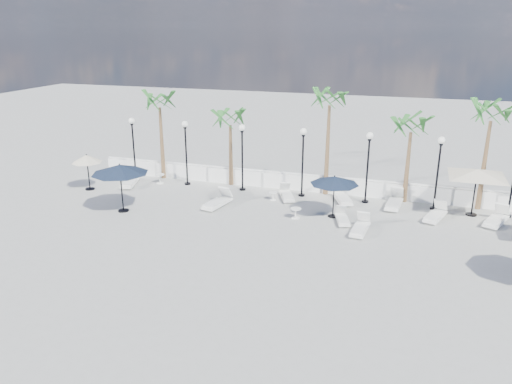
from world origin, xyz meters
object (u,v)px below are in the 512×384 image
(parasol_navy_left, at_px, (120,169))
(lounger_3, at_px, (342,218))
(lounger_6, at_px, (496,219))
(lounger_4, at_px, (394,202))
(parasol_cream_sq_a, at_px, (478,169))
(lounger_5, at_px, (342,197))
(lounger_0, at_px, (130,181))
(lounger_1, at_px, (218,202))
(lounger_8, at_px, (435,215))
(parasol_navy_mid, at_px, (335,180))
(lounger_2, at_px, (287,195))
(lounger_7, at_px, (360,228))
(parasol_cream_small, at_px, (87,159))

(parasol_navy_left, bearing_deg, lounger_3, 9.80)
(lounger_3, relative_size, lounger_6, 0.80)
(lounger_4, relative_size, lounger_6, 1.02)
(parasol_cream_sq_a, bearing_deg, lounger_5, 179.82)
(lounger_0, bearing_deg, lounger_1, -31.80)
(lounger_8, bearing_deg, lounger_4, 167.04)
(lounger_4, xyz_separation_m, parasol_navy_left, (-13.22, -4.87, 1.96))
(parasol_navy_left, xyz_separation_m, parasol_cream_sq_a, (17.00, 4.84, 0.16))
(lounger_1, xyz_separation_m, lounger_6, (13.65, 1.79, -0.01))
(lounger_3, xyz_separation_m, parasol_navy_left, (-10.95, -1.89, 2.02))
(lounger_1, relative_size, lounger_3, 1.27)
(parasol_navy_mid, bearing_deg, lounger_2, 146.01)
(lounger_1, distance_m, lounger_5, 6.74)
(lounger_5, distance_m, lounger_6, 7.57)
(lounger_6, bearing_deg, parasol_navy_mid, -146.59)
(lounger_2, relative_size, parasol_cream_sq_a, 0.36)
(lounger_3, height_order, parasol_cream_sq_a, parasol_cream_sq_a)
(lounger_7, bearing_deg, lounger_2, 145.89)
(lounger_2, xyz_separation_m, lounger_4, (5.70, 0.45, 0.04))
(lounger_8, relative_size, parasol_navy_mid, 0.87)
(lounger_6, relative_size, parasol_navy_mid, 0.90)
(lounger_0, height_order, lounger_3, lounger_0)
(lounger_4, distance_m, lounger_8, 2.36)
(lounger_5, distance_m, parasol_cream_sq_a, 6.83)
(lounger_1, height_order, lounger_8, lounger_1)
(lounger_1, xyz_separation_m, lounger_3, (6.59, -0.21, -0.06))
(lounger_7, bearing_deg, parasol_navy_mid, 138.29)
(lounger_8, xyz_separation_m, parasol_cream_sq_a, (1.75, 1.19, 2.14))
(lounger_0, height_order, parasol_navy_mid, parasol_navy_mid)
(lounger_3, height_order, parasol_navy_left, parasol_navy_left)
(lounger_0, bearing_deg, lounger_7, -28.29)
(lounger_3, relative_size, lounger_4, 0.79)
(parasol_navy_left, height_order, parasol_cream_small, parasol_navy_left)
(lounger_7, xyz_separation_m, parasol_navy_left, (-11.92, -0.88, 1.99))
(parasol_navy_mid, height_order, parasol_cream_small, parasol_navy_mid)
(lounger_4, distance_m, lounger_6, 4.89)
(lounger_5, distance_m, lounger_7, 4.22)
(parasol_navy_mid, bearing_deg, lounger_0, 173.53)
(lounger_1, bearing_deg, parasol_navy_left, -143.80)
(lounger_6, bearing_deg, parasol_cream_small, -153.47)
(lounger_2, bearing_deg, lounger_0, 159.47)
(lounger_3, height_order, lounger_8, lounger_8)
(lounger_8, distance_m, parasol_cream_small, 19.15)
(lounger_4, bearing_deg, parasol_cream_small, -167.00)
(lounger_8, bearing_deg, parasol_cream_small, -158.75)
(parasol_cream_small, bearing_deg, lounger_6, 3.58)
(lounger_1, height_order, lounger_4, lounger_4)
(lounger_2, distance_m, lounger_4, 5.72)
(lounger_4, relative_size, lounger_8, 1.04)
(lounger_8, distance_m, parasol_navy_mid, 5.26)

